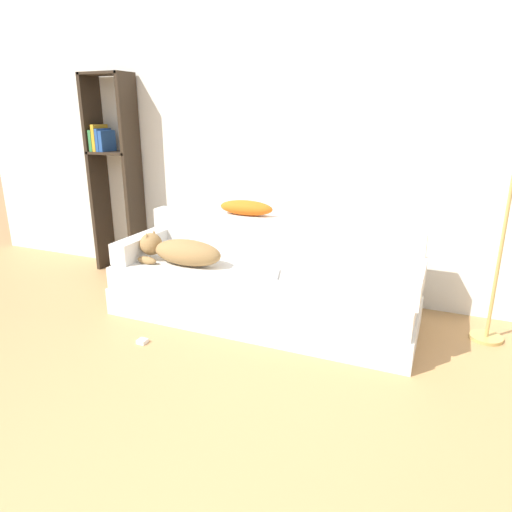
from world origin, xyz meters
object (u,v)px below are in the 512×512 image
laptop (255,273)px  power_adapter (142,341)px  throw_pillow (246,208)px  dog (180,251)px  couch (261,296)px  bookshelf (113,165)px

laptop → power_adapter: laptop is taller
laptop → throw_pillow: 0.63m
dog → couch: bearing=7.5°
laptop → throw_pillow: bearing=105.7°
dog → power_adapter: bearing=-85.2°
bookshelf → power_adapter: bookshelf is taller
throw_pillow → bookshelf: size_ratio=0.25×
laptop → power_adapter: size_ratio=6.59×
laptop → throw_pillow: throw_pillow is taller
dog → laptop: (0.63, 0.02, -0.10)m
couch → laptop: size_ratio=5.67×
throw_pillow → bookshelf: bookshelf is taller
power_adapter → couch: bearing=48.9°
throw_pillow → power_adapter: throw_pillow is taller
dog → bookshelf: size_ratio=0.38×
power_adapter → throw_pillow: bearing=72.9°
power_adapter → laptop: bearing=47.0°
couch → bookshelf: 2.03m
laptop → power_adapter: bearing=-148.6°
couch → power_adapter: (-0.60, -0.69, -0.18)m
couch → throw_pillow: size_ratio=5.00×
throw_pillow → bookshelf: bearing=172.9°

